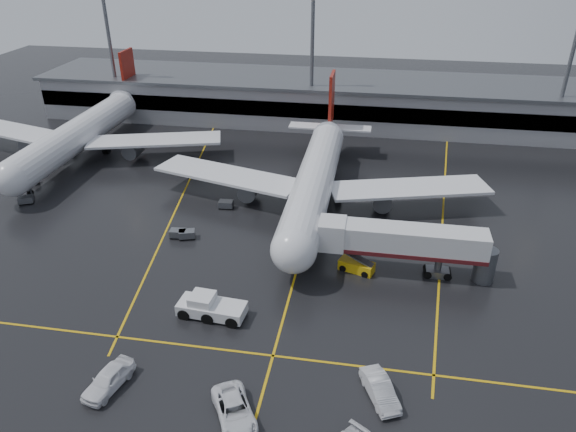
# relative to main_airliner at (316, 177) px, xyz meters

# --- Properties ---
(ground) EXTENTS (220.00, 220.00, 0.00)m
(ground) POSITION_rel_main_airliner_xyz_m (0.00, -9.70, -4.21)
(ground) COLOR black
(ground) RESTS_ON ground
(apron_line_centre) EXTENTS (0.25, 90.00, 0.02)m
(apron_line_centre) POSITION_rel_main_airliner_xyz_m (0.00, -9.70, -4.20)
(apron_line_centre) COLOR gold
(apron_line_centre) RESTS_ON ground
(apron_line_stop) EXTENTS (60.00, 0.25, 0.02)m
(apron_line_stop) POSITION_rel_main_airliner_xyz_m (0.00, -31.70, -4.20)
(apron_line_stop) COLOR gold
(apron_line_stop) RESTS_ON ground
(apron_line_left) EXTENTS (9.99, 69.35, 0.02)m
(apron_line_left) POSITION_rel_main_airliner_xyz_m (-20.00, 0.30, -4.20)
(apron_line_left) COLOR gold
(apron_line_left) RESTS_ON ground
(apron_line_right) EXTENTS (7.57, 69.64, 0.02)m
(apron_line_right) POSITION_rel_main_airliner_xyz_m (18.00, 0.30, -4.20)
(apron_line_right) COLOR gold
(apron_line_right) RESTS_ON ground
(terminal) EXTENTS (122.00, 19.00, 8.60)m
(terminal) POSITION_rel_main_airliner_xyz_m (0.00, 38.23, 0.11)
(terminal) COLOR gray
(terminal) RESTS_ON ground
(light_mast_left) EXTENTS (3.00, 1.20, 25.45)m
(light_mast_left) POSITION_rel_main_airliner_xyz_m (-45.00, 32.30, 10.27)
(light_mast_left) COLOR #595B60
(light_mast_left) RESTS_ON ground
(light_mast_mid) EXTENTS (3.00, 1.20, 25.45)m
(light_mast_mid) POSITION_rel_main_airliner_xyz_m (-5.00, 32.30, 10.27)
(light_mast_mid) COLOR #595B60
(light_mast_mid) RESTS_ON ground
(light_mast_right) EXTENTS (3.00, 1.20, 25.45)m
(light_mast_right) POSITION_rel_main_airliner_xyz_m (40.00, 32.30, 10.27)
(light_mast_right) COLOR #595B60
(light_mast_right) RESTS_ON ground
(main_airliner) EXTENTS (48.80, 45.60, 14.10)m
(main_airliner) POSITION_rel_main_airliner_xyz_m (0.00, 0.00, 0.00)
(main_airliner) COLOR silver
(main_airliner) RESTS_ON ground
(second_airliner) EXTENTS (48.80, 45.60, 14.10)m
(second_airliner) POSITION_rel_main_airliner_xyz_m (-42.00, 12.00, 0.00)
(second_airliner) COLOR silver
(second_airliner) RESTS_ON ground
(jet_bridge) EXTENTS (19.90, 3.40, 6.05)m
(jet_bridge) POSITION_rel_main_airliner_xyz_m (11.87, -15.70, -0.28)
(jet_bridge) COLOR silver
(jet_bridge) RESTS_ON ground
(pushback_tractor) EXTENTS (7.12, 3.47, 2.47)m
(pushback_tractor) POSITION_rel_main_airliner_xyz_m (-7.49, -26.91, -3.22)
(pushback_tractor) COLOR silver
(pushback_tractor) RESTS_ON ground
(belt_loader) EXTENTS (4.38, 2.92, 2.56)m
(belt_loader) POSITION_rel_main_airliner_xyz_m (6.84, -16.21, -3.58)
(belt_loader) COLOR gold
(belt_loader) RESTS_ON ground
(service_van_a) EXTENTS (5.34, 6.61, 1.67)m
(service_van_a) POSITION_rel_main_airliner_xyz_m (-1.68, -39.26, -3.37)
(service_van_a) COLOR white
(service_van_a) RESTS_ON ground
(service_van_c) EXTENTS (3.81, 5.49, 1.72)m
(service_van_c) POSITION_rel_main_airliner_xyz_m (9.89, -35.04, -3.35)
(service_van_c) COLOR silver
(service_van_c) RESTS_ON ground
(service_van_d) EXTENTS (3.39, 5.75, 1.84)m
(service_van_d) POSITION_rel_main_airliner_xyz_m (-13.25, -37.86, -3.29)
(service_van_d) COLOR white
(service_van_d) RESTS_ON ground
(baggage_cart_a) EXTENTS (2.30, 1.85, 1.12)m
(baggage_cart_a) POSITION_rel_main_airliner_xyz_m (-15.00, -12.52, -3.58)
(baggage_cart_a) COLOR #595B60
(baggage_cart_a) RESTS_ON ground
(baggage_cart_b) EXTENTS (2.10, 1.45, 1.12)m
(baggage_cart_b) POSITION_rel_main_airliner_xyz_m (-16.20, -12.51, -3.58)
(baggage_cart_b) COLOR #595B60
(baggage_cart_b) RESTS_ON ground
(baggage_cart_c) EXTENTS (2.05, 1.38, 1.12)m
(baggage_cart_c) POSITION_rel_main_airliner_xyz_m (-12.33, -3.52, -3.58)
(baggage_cart_c) COLOR #595B60
(baggage_cart_c) RESTS_ON ground
(baggage_cart_d) EXTENTS (2.11, 1.48, 1.12)m
(baggage_cart_d) POSITION_rel_main_airliner_xyz_m (-44.51, -0.60, -3.58)
(baggage_cart_d) COLOR #595B60
(baggage_cart_d) RESTS_ON ground
(baggage_cart_e) EXTENTS (2.36, 2.00, 1.12)m
(baggage_cart_e) POSITION_rel_main_airliner_xyz_m (-41.19, -6.99, -3.58)
(baggage_cart_e) COLOR #595B60
(baggage_cart_e) RESTS_ON ground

